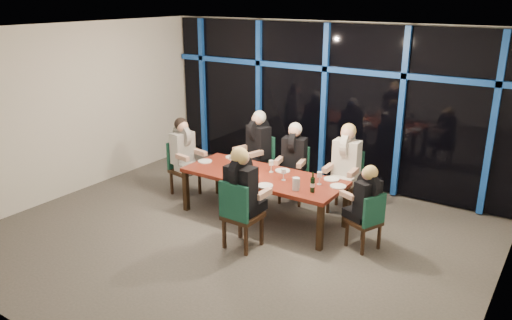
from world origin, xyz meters
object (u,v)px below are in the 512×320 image
object	(u,v)px
chair_far_mid	(295,171)
diner_far_right	(346,156)
diner_end_left	(184,145)
diner_near_mid	(242,183)
dining_table	(263,179)
diner_end_right	(366,194)
wine_bottle	(313,185)
diner_far_mid	(294,151)
water_pitcher	(296,184)
chair_far_right	(346,178)
chair_end_right	(368,219)
diner_far_left	(257,139)
chair_far_left	(260,160)
chair_end_left	(182,165)
chair_near_mid	(239,212)

from	to	relation	value
chair_far_mid	diner_far_right	world-z (taller)	diner_far_right
diner_end_left	diner_near_mid	distance (m)	2.26
dining_table	diner_far_right	world-z (taller)	diner_far_right
diner_end_right	wine_bottle	size ratio (longest dim) A/B	2.79
dining_table	diner_far_mid	bearing A→B (deg)	86.02
water_pitcher	diner_end_right	bearing A→B (deg)	8.43
diner_far_mid	chair_far_right	bearing A→B (deg)	0.18
diner_end_left	diner_end_right	distance (m)	3.45
chair_end_right	diner_far_left	distance (m)	2.80
diner_far_left	water_pitcher	world-z (taller)	diner_far_left
diner_far_mid	diner_end_right	bearing A→B (deg)	-39.94
diner_far_mid	diner_near_mid	distance (m)	1.84
chair_far_left	diner_far_left	bearing A→B (deg)	-90.00
chair_far_right	water_pitcher	world-z (taller)	chair_far_right
diner_end_left	diner_far_left	bearing A→B (deg)	-37.07
chair_end_left	diner_far_left	bearing A→B (deg)	-39.82
chair_far_left	chair_end_left	world-z (taller)	chair_far_left
dining_table	chair_far_left	distance (m)	1.30
chair_far_left	diner_far_right	world-z (taller)	diner_far_right
chair_end_right	wine_bottle	size ratio (longest dim) A/B	2.86
chair_end_right	chair_near_mid	bearing A→B (deg)	-34.18
wine_bottle	chair_far_right	bearing A→B (deg)	90.84
chair_far_left	diner_far_right	distance (m)	1.76
chair_far_mid	chair_far_right	world-z (taller)	chair_far_right
dining_table	water_pitcher	size ratio (longest dim) A/B	13.72
chair_end_right	chair_near_mid	world-z (taller)	chair_near_mid
diner_far_right	diner_near_mid	xyz separation A→B (m)	(-0.69, -1.92, 0.01)
chair_far_right	diner_far_left	distance (m)	1.77
chair_far_left	chair_far_mid	bearing A→B (deg)	7.76
chair_far_mid	chair_far_right	xyz separation A→B (m)	(0.92, 0.11, 0.04)
diner_far_right	chair_end_right	bearing A→B (deg)	-54.03
chair_far_mid	diner_end_right	distance (m)	1.97
diner_near_mid	water_pitcher	size ratio (longest dim) A/B	5.29
chair_near_mid	diner_far_mid	world-z (taller)	diner_far_mid
chair_near_mid	diner_end_left	size ratio (longest dim) A/B	1.10
chair_end_left	wine_bottle	bearing A→B (deg)	-86.31
chair_end_left	chair_end_right	xyz separation A→B (m)	(3.59, -0.17, -0.06)
chair_far_mid	chair_near_mid	world-z (taller)	chair_near_mid
diner_far_left	diner_end_right	world-z (taller)	diner_far_left
chair_far_right	chair_end_right	size ratio (longest dim) A/B	1.19
chair_far_left	chair_far_right	world-z (taller)	chair_far_right
chair_near_mid	water_pitcher	size ratio (longest dim) A/B	5.43
chair_far_left	diner_end_right	xyz separation A→B (m)	(2.46, -1.10, 0.26)
diner_far_mid	diner_near_mid	xyz separation A→B (m)	(0.22, -1.83, 0.06)
water_pitcher	chair_near_mid	bearing A→B (deg)	-126.96
chair_far_right	diner_end_left	size ratio (longest dim) A/B	1.09
chair_far_right	chair_near_mid	world-z (taller)	chair_near_mid
chair_end_left	diner_near_mid	size ratio (longest dim) A/B	0.96
chair_far_right	chair_end_left	size ratio (longest dim) A/B	1.06
diner_end_left	wine_bottle	size ratio (longest dim) A/B	3.12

